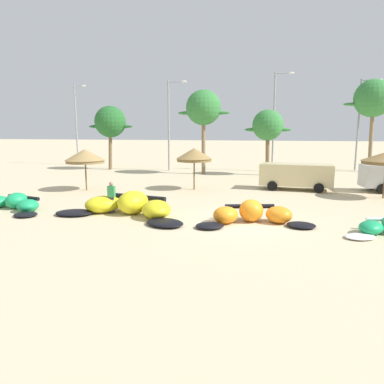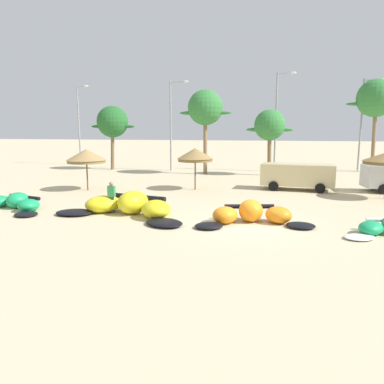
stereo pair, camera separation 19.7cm
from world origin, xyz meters
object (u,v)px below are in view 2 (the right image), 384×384
(person_near_kites, at_px, (112,197))
(lamppost_east_center, at_px, (277,117))
(lamppost_east, at_px, (363,120))
(palm_left, at_px, (205,108))
(kite_left, at_px, (129,206))
(kite_left_of_center, at_px, (252,215))
(palm_center_left, at_px, (376,99))
(beach_umbrella_near_van, at_px, (86,156))
(beach_umbrella_middle, at_px, (195,155))
(lamppost_west, at_px, (80,121))
(palm_left_of_gap, at_px, (270,126))
(palm_leftmost, at_px, (113,122))
(parked_car_second, at_px, (296,175))
(kite_far_left, at_px, (13,203))
(lamppost_west_center, at_px, (172,121))

(person_near_kites, height_order, lamppost_east_center, lamppost_east_center)
(lamppost_east, bearing_deg, palm_left, -156.73)
(kite_left, height_order, kite_left_of_center, kite_left)
(person_near_kites, distance_m, palm_center_left, 29.52)
(beach_umbrella_near_van, bearing_deg, beach_umbrella_middle, 14.38)
(palm_center_left, distance_m, lamppost_west, 32.62)
(person_near_kites, xyz_separation_m, palm_left_of_gap, (7.54, 17.80, 3.75))
(kite_left_of_center, height_order, person_near_kites, person_near_kites)
(palm_left_of_gap, distance_m, lamppost_east_center, 3.70)
(palm_leftmost, distance_m, lamppost_east_center, 17.04)
(parked_car_second, xyz_separation_m, palm_leftmost, (-18.26, 9.85, 3.89))
(kite_far_left, relative_size, parked_car_second, 1.03)
(palm_center_left, bearing_deg, person_near_kites, -127.61)
(kite_far_left, height_order, lamppost_east, lamppost_east)
(kite_far_left, distance_m, palm_center_left, 33.42)
(kite_far_left, bearing_deg, palm_left, 67.82)
(beach_umbrella_middle, distance_m, parked_car_second, 7.23)
(palm_leftmost, distance_m, lamppost_west_center, 6.41)
(beach_umbrella_middle, bearing_deg, kite_left, -100.66)
(palm_left, bearing_deg, lamppost_west, 158.77)
(palm_center_left, bearing_deg, beach_umbrella_near_van, -143.56)
(palm_leftmost, bearing_deg, lamppost_west, 144.98)
(palm_left_of_gap, bearing_deg, kite_left, -109.91)
(kite_left, height_order, parked_car_second, parked_car_second)
(beach_umbrella_near_van, distance_m, palm_leftmost, 13.95)
(lamppost_east_center, bearing_deg, kite_far_left, -122.67)
(kite_left_of_center, relative_size, lamppost_west, 0.57)
(person_near_kites, distance_m, lamppost_west, 28.50)
(parked_car_second, xyz_separation_m, palm_center_left, (8.03, 13.22, 6.11))
(parked_car_second, relative_size, lamppost_east, 0.55)
(palm_left, height_order, palm_center_left, palm_center_left)
(person_near_kites, distance_m, lamppost_west_center, 20.48)
(kite_far_left, height_order, lamppost_west, lamppost_west)
(person_near_kites, relative_size, lamppost_west, 0.17)
(beach_umbrella_near_van, relative_size, lamppost_west, 0.31)
(parked_car_second, height_order, palm_center_left, palm_center_left)
(parked_car_second, bearing_deg, palm_center_left, 58.73)
(lamppost_west, relative_size, lamppost_east, 1.02)
(beach_umbrella_middle, relative_size, palm_left, 0.37)
(palm_leftmost, height_order, palm_left_of_gap, palm_leftmost)
(person_near_kites, distance_m, palm_left, 18.29)
(beach_umbrella_middle, relative_size, lamppost_east, 0.32)
(kite_far_left, xyz_separation_m, parked_car_second, (15.16, 9.86, 0.76))
(palm_left_of_gap, bearing_deg, lamppost_west_center, 167.98)
(palm_leftmost, xyz_separation_m, lamppost_east_center, (16.93, 1.86, 0.49))
(parked_car_second, xyz_separation_m, lamppost_west, (-24.52, 14.24, 4.15))
(lamppost_east, bearing_deg, lamppost_east_center, -162.93)
(palm_leftmost, height_order, palm_center_left, palm_center_left)
(kite_left, relative_size, parked_car_second, 1.40)
(kite_far_left, xyz_separation_m, person_near_kites, (5.60, 0.24, 0.49))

